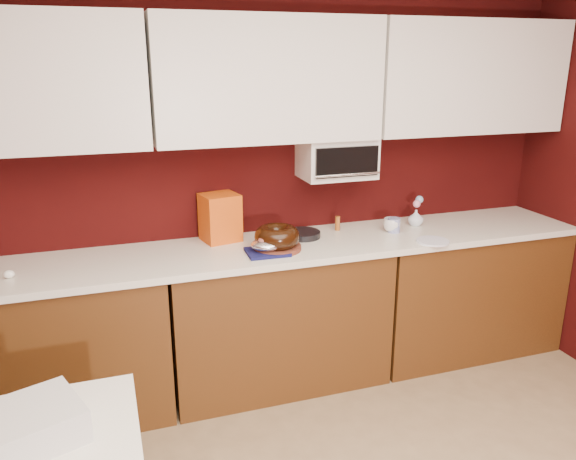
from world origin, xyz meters
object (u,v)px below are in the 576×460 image
(foil_ham_nest, at_px, (267,244))
(coffee_mug, at_px, (392,224))
(bundt_cake, at_px, (277,237))
(newspaper_stack, at_px, (27,426))
(flower_vase, at_px, (416,217))
(pandoro_box, at_px, (220,217))
(toaster_oven, at_px, (337,158))
(blue_jar, at_px, (394,225))

(foil_ham_nest, bearing_deg, coffee_mug, 9.91)
(foil_ham_nest, bearing_deg, bundt_cake, 31.69)
(coffee_mug, relative_size, newspaper_stack, 0.32)
(bundt_cake, distance_m, flower_vase, 1.04)
(bundt_cake, bearing_deg, pandoro_box, 134.11)
(coffee_mug, bearing_deg, toaster_oven, 157.99)
(foil_ham_nest, xyz_separation_m, flower_vase, (1.10, 0.23, 0.01))
(bundt_cake, relative_size, pandoro_box, 0.91)
(coffee_mug, bearing_deg, bundt_cake, -172.31)
(toaster_oven, bearing_deg, newspaper_stack, -140.03)
(blue_jar, bearing_deg, bundt_cake, -173.37)
(toaster_oven, height_order, foil_ham_nest, toaster_oven)
(bundt_cake, height_order, blue_jar, bundt_cake)
(pandoro_box, relative_size, blue_jar, 3.12)
(toaster_oven, distance_m, bundt_cake, 0.66)
(toaster_oven, xyz_separation_m, bundt_cake, (-0.47, -0.25, -0.39))
(toaster_oven, xyz_separation_m, flower_vase, (0.56, -0.06, -0.41))
(bundt_cake, height_order, flower_vase, bundt_cake)
(blue_jar, distance_m, flower_vase, 0.23)
(blue_jar, xyz_separation_m, flower_vase, (0.21, 0.09, 0.01))
(bundt_cake, bearing_deg, toaster_oven, 27.66)
(foil_ham_nest, height_order, flower_vase, flower_vase)
(toaster_oven, relative_size, foil_ham_nest, 2.39)
(foil_ham_nest, bearing_deg, flower_vase, 11.71)
(flower_vase, distance_m, newspaper_stack, 2.64)
(toaster_oven, relative_size, blue_jar, 4.86)
(pandoro_box, xyz_separation_m, blue_jar, (1.09, -0.19, -0.10))
(coffee_mug, xyz_separation_m, blue_jar, (0.01, -0.01, -0.01))
(blue_jar, distance_m, newspaper_stack, 2.42)
(foil_ham_nest, xyz_separation_m, newspaper_stack, (-1.16, -1.14, -0.15))
(blue_jar, bearing_deg, foil_ham_nest, -171.07)
(bundt_cake, distance_m, foil_ham_nest, 0.09)
(foil_ham_nest, distance_m, blue_jar, 0.90)
(foil_ham_nest, distance_m, pandoro_box, 0.39)
(newspaper_stack, bearing_deg, pandoro_box, 56.66)
(coffee_mug, height_order, blue_jar, coffee_mug)
(blue_jar, relative_size, flower_vase, 0.76)
(toaster_oven, height_order, newspaper_stack, toaster_oven)
(toaster_oven, xyz_separation_m, blue_jar, (0.35, -0.15, -0.43))
(toaster_oven, distance_m, pandoro_box, 0.81)
(foil_ham_nest, relative_size, coffee_mug, 1.78)
(foil_ham_nest, xyz_separation_m, blue_jar, (0.89, 0.14, -0.01))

